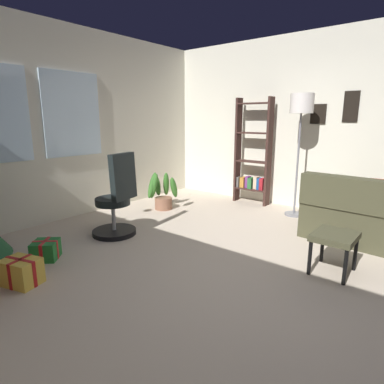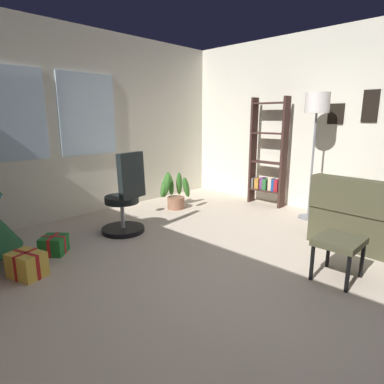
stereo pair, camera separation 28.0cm
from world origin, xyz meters
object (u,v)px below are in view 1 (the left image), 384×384
bookshelf (252,159)px  gift_box_green (46,250)px  gift_box_gold (21,272)px  footstool (335,239)px  office_chair (117,204)px  floor_lamp (301,114)px  potted_plant (162,194)px

bookshelf → gift_box_green: bearing=171.0°
gift_box_gold → footstool: bearing=-46.6°
office_chair → floor_lamp: (2.28, -1.44, 1.13)m
bookshelf → potted_plant: size_ratio=2.86×
floor_lamp → potted_plant: 2.48m
footstool → potted_plant: 2.96m
footstool → gift_box_gold: footstool is taller
gift_box_green → gift_box_gold: 0.54m
gift_box_gold → potted_plant: 2.73m
gift_box_green → floor_lamp: bearing=-24.2°
office_chair → bookshelf: bookshelf is taller
footstool → gift_box_green: size_ratio=1.22×
gift_box_gold → bookshelf: (3.90, -0.20, 0.66)m
gift_box_green → bookshelf: (3.49, -0.55, 0.68)m
gift_box_gold → bookshelf: 3.96m
footstool → office_chair: size_ratio=0.41×
floor_lamp → bookshelf: bearing=74.1°
office_chair → floor_lamp: floor_lamp is taller
potted_plant → gift_box_green: bearing=-169.5°
gift_box_green → office_chair: (0.95, -0.02, 0.31)m
potted_plant → footstool: bearing=-101.7°
footstool → gift_box_green: (-1.61, 2.48, -0.24)m
footstool → gift_box_gold: (-2.02, 2.13, -0.22)m
footstool → potted_plant: (0.60, 2.89, -0.08)m
bookshelf → potted_plant: (-1.28, 0.96, -0.53)m
floor_lamp → potted_plant: floor_lamp is taller
gift_box_green → bookshelf: size_ratio=0.20×
office_chair → gift_box_green: bearing=179.0°
floor_lamp → gift_box_gold: bearing=163.2°
gift_box_green → potted_plant: (2.21, 0.41, 0.16)m
office_chair → bookshelf: 2.62m
gift_box_green → bookshelf: bookshelf is taller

